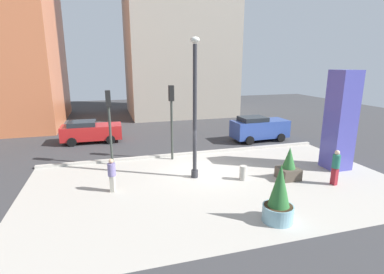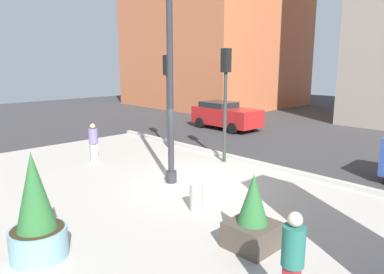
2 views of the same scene
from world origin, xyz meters
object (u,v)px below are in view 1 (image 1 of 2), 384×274
object	(u,v)px
art_pillar_blue	(340,121)
traffic_light_corner	(172,111)
pedestrian_on_sidewalk	(336,166)
pedestrian_by_curb	(112,174)
potted_plant_near_right	(279,198)
traffic_light_far_side	(109,115)
concrete_bollard	(243,173)
potted_plant_mid_plaza	(289,166)
car_curb_west	(91,131)
lamp_post	(195,113)
car_curb_east	(259,128)

from	to	relation	value
art_pillar_blue	traffic_light_corner	distance (m)	9.40
art_pillar_blue	pedestrian_on_sidewalk	world-z (taller)	art_pillar_blue
pedestrian_by_curb	potted_plant_near_right	bearing A→B (deg)	-37.31
art_pillar_blue	traffic_light_far_side	xyz separation A→B (m)	(-12.02, 4.11, 0.20)
potted_plant_near_right	concrete_bollard	world-z (taller)	potted_plant_near_right
traffic_light_corner	pedestrian_on_sidewalk	xyz separation A→B (m)	(6.67, -6.02, -2.05)
pedestrian_by_curb	potted_plant_mid_plaza	bearing A→B (deg)	-6.23
car_curb_west	art_pillar_blue	bearing A→B (deg)	-36.08
lamp_post	art_pillar_blue	xyz separation A→B (m)	(8.00, -0.86, -0.68)
car_curb_east	car_curb_west	size ratio (longest dim) A/B	0.99
lamp_post	traffic_light_corner	bearing A→B (deg)	98.20
art_pillar_blue	pedestrian_on_sidewalk	distance (m)	3.16
car_curb_east	art_pillar_blue	bearing A→B (deg)	-80.17
potted_plant_near_right	traffic_light_corner	size ratio (longest dim) A/B	0.50
art_pillar_blue	car_curb_east	world-z (taller)	art_pillar_blue
potted_plant_mid_plaza	concrete_bollard	distance (m)	2.34
pedestrian_on_sidewalk	potted_plant_near_right	bearing A→B (deg)	-153.65
traffic_light_far_side	lamp_post	bearing A→B (deg)	-38.90
lamp_post	pedestrian_by_curb	distance (m)	4.85
potted_plant_mid_plaza	car_curb_east	bearing A→B (deg)	72.30
art_pillar_blue	pedestrian_by_curb	bearing A→B (deg)	178.76
traffic_light_corner	car_curb_west	world-z (taller)	traffic_light_corner
car_curb_east	potted_plant_mid_plaza	bearing A→B (deg)	-107.70
potted_plant_near_right	traffic_light_far_side	bearing A→B (deg)	124.69
potted_plant_near_right	concrete_bollard	xyz separation A→B (m)	(0.53, 4.02, -0.56)
potted_plant_mid_plaza	car_curb_east	size ratio (longest dim) A/B	0.39
potted_plant_near_right	art_pillar_blue	bearing A→B (deg)	33.57
traffic_light_far_side	car_curb_east	world-z (taller)	traffic_light_far_side
potted_plant_near_right	traffic_light_far_side	world-z (taller)	traffic_light_far_side
potted_plant_mid_plaza	car_curb_east	xyz separation A→B (m)	(2.34, 7.34, 0.28)
traffic_light_corner	pedestrian_on_sidewalk	distance (m)	9.22
potted_plant_mid_plaza	car_curb_east	distance (m)	7.71
concrete_bollard	traffic_light_corner	world-z (taller)	traffic_light_corner
potted_plant_mid_plaza	lamp_post	bearing A→B (deg)	161.11
art_pillar_blue	car_curb_east	distance (m)	6.98
potted_plant_near_right	car_curb_east	bearing A→B (deg)	64.64
traffic_light_far_side	pedestrian_on_sidewalk	world-z (taller)	traffic_light_far_side
pedestrian_on_sidewalk	lamp_post	bearing A→B (deg)	155.68
lamp_post	concrete_bollard	world-z (taller)	lamp_post
potted_plant_mid_plaza	concrete_bollard	world-z (taller)	potted_plant_mid_plaza
potted_plant_near_right	pedestrian_by_curb	bearing A→B (deg)	142.69
car_curb_east	lamp_post	bearing A→B (deg)	-139.74
lamp_post	potted_plant_mid_plaza	world-z (taller)	lamp_post
art_pillar_blue	pedestrian_by_curb	distance (m)	12.25
car_curb_east	car_curb_west	xyz separation A→B (m)	(-12.20, 3.07, -0.13)
traffic_light_far_side	pedestrian_on_sidewalk	distance (m)	12.05
pedestrian_on_sidewalk	pedestrian_by_curb	xyz separation A→B (m)	(-10.32, 2.21, -0.10)
traffic_light_far_side	car_curb_east	distance (m)	11.33
art_pillar_blue	pedestrian_by_curb	xyz separation A→B (m)	(-12.11, 0.26, -1.83)
potted_plant_near_right	car_curb_west	size ratio (longest dim) A/B	0.52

